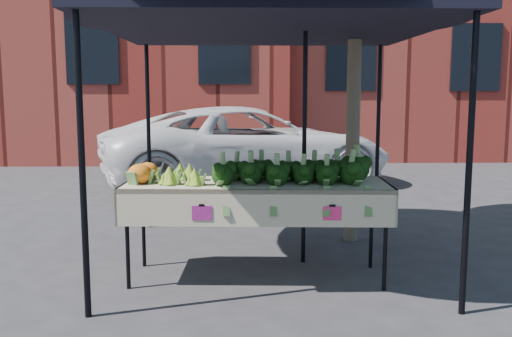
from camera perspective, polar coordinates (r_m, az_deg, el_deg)
name	(u,v)px	position (r m, az deg, el deg)	size (l,w,h in m)	color
ground	(250,278)	(5.28, -0.63, -11.17)	(90.00, 90.00, 0.00)	#2D2D2F
table	(256,230)	(5.18, 0.05, -6.34)	(2.43, 0.89, 0.90)	#BCB192
canopy	(269,127)	(5.60, 1.31, 4.25)	(3.16, 3.16, 2.74)	black
broccoli_heap	(292,166)	(5.11, 3.68, 0.21)	(1.49, 0.59, 0.28)	black
romanesco_cluster	(184,170)	(5.14, -7.40, -0.17)	(0.45, 0.59, 0.22)	#8EB730
cauliflower_pair	(144,171)	(5.22, -11.40, -0.25)	(0.25, 0.45, 0.20)	orange
vehicle	(247,40)	(10.19, -0.88, 12.98)	(2.44, 1.47, 5.28)	white
street_tree	(355,42)	(6.49, 10.08, 12.63)	(2.31, 2.31, 4.55)	#1E4C14
building_right	(473,9)	(19.03, 21.32, 14.90)	(12.00, 8.00, 8.50)	maroon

